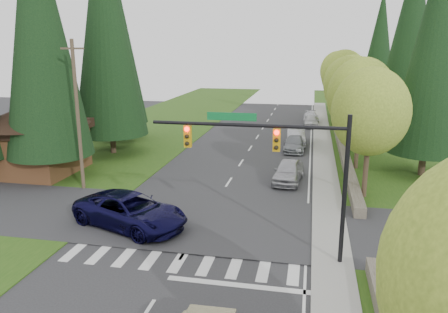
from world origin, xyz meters
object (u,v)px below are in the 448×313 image
(parked_car_d, at_px, (311,121))
(parked_car_e, at_px, (311,117))
(parked_car_a, at_px, (288,171))
(suv_navy, at_px, (130,211))
(parked_car_b, at_px, (294,144))
(parked_car_c, at_px, (296,137))

(parked_car_d, relative_size, parked_car_e, 0.97)
(parked_car_a, bearing_deg, suv_navy, -123.40)
(suv_navy, height_order, parked_car_b, suv_navy)
(parked_car_a, bearing_deg, parked_car_e, 92.34)
(parked_car_a, xyz_separation_m, parked_car_e, (1.40, 26.56, -0.16))
(suv_navy, xyz_separation_m, parked_car_c, (7.91, 22.42, -0.10))
(parked_car_c, bearing_deg, parked_car_b, -94.50)
(parked_car_d, height_order, parked_car_e, parked_car_d)
(parked_car_a, distance_m, parked_car_d, 23.00)
(suv_navy, bearing_deg, parked_car_b, -0.58)
(parked_car_b, xyz_separation_m, parked_car_c, (0.00, 2.74, 0.14))
(suv_navy, xyz_separation_m, parked_car_e, (9.31, 36.42, -0.28))
(parked_car_a, height_order, parked_car_e, parked_car_a)
(suv_navy, height_order, parked_car_c, suv_navy)
(parked_car_b, relative_size, parked_car_e, 1.06)
(parked_car_c, distance_m, parked_car_d, 10.49)
(suv_navy, distance_m, parked_car_c, 23.77)
(parked_car_c, bearing_deg, suv_navy, -113.94)
(parked_car_b, height_order, parked_car_e, parked_car_b)
(parked_car_e, bearing_deg, parked_car_a, -98.00)
(parked_car_b, bearing_deg, parked_car_e, 85.44)
(parked_car_b, height_order, parked_car_d, parked_car_d)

